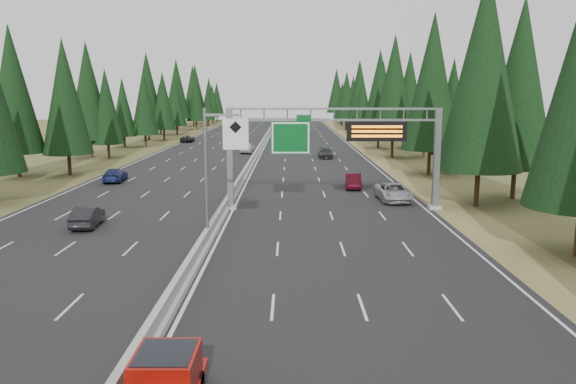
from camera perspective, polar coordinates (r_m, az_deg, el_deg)
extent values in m
cube|color=black|center=(88.36, -3.01, 4.08)|extent=(32.00, 260.00, 0.08)
cube|color=olive|center=(89.15, 8.52, 4.03)|extent=(3.60, 260.00, 0.06)
cube|color=#505125|center=(91.11, -14.28, 3.96)|extent=(3.60, 260.00, 0.06)
cube|color=#969690|center=(88.34, -3.01, 4.21)|extent=(0.70, 260.00, 0.30)
cube|color=#969690|center=(88.30, -3.01, 4.47)|extent=(0.30, 260.00, 0.60)
cube|color=slate|center=(43.30, -5.92, 3.35)|extent=(0.45, 0.45, 7.80)
cube|color=#969690|center=(43.88, -5.83, -1.52)|extent=(0.90, 0.90, 0.30)
cube|color=slate|center=(44.49, 14.86, 3.24)|extent=(0.45, 0.45, 7.80)
cube|color=#969690|center=(45.05, 14.65, -1.50)|extent=(0.90, 0.90, 0.30)
cube|color=slate|center=(42.92, 4.69, 8.42)|extent=(15.85, 0.35, 0.16)
cube|color=slate|center=(42.95, 4.67, 7.30)|extent=(15.85, 0.35, 0.16)
cube|color=#054C19|center=(42.65, 0.26, 5.53)|extent=(3.00, 0.10, 2.50)
cube|color=silver|center=(42.59, 0.26, 5.52)|extent=(2.85, 0.02, 2.35)
cube|color=#054C19|center=(42.58, 1.62, 7.54)|extent=(1.10, 0.10, 0.45)
cube|color=black|center=(43.06, 8.99, 6.12)|extent=(4.50, 0.40, 1.50)
cube|color=orange|center=(42.83, 9.05, 6.57)|extent=(3.80, 0.02, 0.18)
cube|color=orange|center=(42.85, 9.04, 6.10)|extent=(3.80, 0.02, 0.18)
cube|color=orange|center=(42.87, 9.02, 5.63)|extent=(3.80, 0.02, 0.18)
cylinder|color=slate|center=(33.49, -8.32, 1.59)|extent=(0.20, 0.20, 8.00)
cube|color=#969690|center=(34.26, -8.16, -4.88)|extent=(0.50, 0.50, 0.20)
cube|color=slate|center=(33.04, -6.75, 7.79)|extent=(2.00, 0.15, 0.15)
cube|color=silver|center=(32.89, -5.35, 5.88)|extent=(1.50, 0.06, 1.80)
cylinder|color=black|center=(47.32, 18.64, 0.37)|extent=(0.40, 0.40, 2.95)
cone|color=black|center=(46.79, 19.26, 11.58)|extent=(6.64, 6.64, 15.49)
cylinder|color=black|center=(51.93, 21.92, 0.84)|extent=(0.40, 0.40, 2.71)
cone|color=black|center=(51.40, 22.53, 10.20)|extent=(6.10, 6.10, 14.23)
cylinder|color=black|center=(64.69, 14.13, 2.94)|extent=(0.40, 0.40, 2.84)
cone|color=black|center=(64.29, 14.46, 10.81)|extent=(6.39, 6.39, 14.90)
cylinder|color=black|center=(67.53, 16.09, 2.81)|extent=(0.40, 0.40, 2.08)
cone|color=black|center=(67.09, 16.35, 8.32)|extent=(4.68, 4.68, 10.92)
cylinder|color=black|center=(81.44, 10.54, 4.39)|extent=(0.40, 0.40, 2.76)
cone|color=black|center=(81.11, 10.73, 10.46)|extent=(6.20, 6.20, 14.47)
cylinder|color=black|center=(83.79, 13.66, 4.23)|extent=(0.40, 0.40, 2.18)
cone|color=black|center=(83.44, 13.85, 8.89)|extent=(4.91, 4.91, 11.45)
cylinder|color=black|center=(95.95, 9.15, 5.19)|extent=(0.40, 0.40, 2.62)
cone|color=black|center=(95.66, 9.29, 10.08)|extent=(5.89, 5.89, 13.75)
cylinder|color=black|center=(97.54, 12.05, 5.15)|extent=(0.40, 0.40, 2.57)
cone|color=black|center=(97.25, 12.22, 9.87)|extent=(5.78, 5.78, 13.49)
cylinder|color=black|center=(114.47, 7.51, 5.79)|extent=(0.40, 0.40, 1.98)
cone|color=black|center=(114.22, 7.58, 8.89)|extent=(4.46, 4.46, 10.40)
cylinder|color=black|center=(114.59, 9.50, 5.87)|extent=(0.40, 0.40, 2.48)
cone|color=black|center=(114.34, 9.61, 9.75)|extent=(5.58, 5.58, 13.03)
cylinder|color=black|center=(130.87, 7.22, 6.43)|extent=(0.40, 0.40, 2.63)
cone|color=black|center=(130.66, 7.30, 10.03)|extent=(5.92, 5.92, 13.81)
cylinder|color=black|center=(130.57, 8.73, 6.24)|extent=(0.40, 0.40, 1.95)
cone|color=black|center=(130.35, 8.80, 8.91)|extent=(4.38, 4.38, 10.22)
cylinder|color=black|center=(146.52, 5.92, 6.76)|extent=(0.40, 0.40, 2.40)
cone|color=black|center=(146.32, 5.97, 9.69)|extent=(5.39, 5.39, 12.59)
cylinder|color=black|center=(148.64, 7.63, 6.65)|extent=(0.40, 0.40, 1.80)
cone|color=black|center=(148.45, 7.68, 8.83)|extent=(4.06, 4.06, 9.47)
cylinder|color=black|center=(164.98, 5.50, 7.04)|extent=(0.40, 0.40, 2.03)
cone|color=black|center=(164.80, 5.53, 9.24)|extent=(4.57, 4.57, 10.67)
cylinder|color=black|center=(163.60, 7.18, 7.16)|extent=(0.40, 0.40, 3.02)
cone|color=black|center=(163.46, 7.26, 10.46)|extent=(6.80, 6.80, 15.86)
cylinder|color=black|center=(178.95, 5.36, 7.23)|extent=(0.40, 0.40, 1.88)
cone|color=black|center=(178.79, 5.39, 9.10)|extent=(4.22, 4.22, 9.85)
cylinder|color=black|center=(182.63, 6.58, 7.34)|extent=(0.40, 0.40, 2.42)
cone|color=black|center=(182.47, 6.63, 9.72)|extent=(5.45, 5.45, 12.72)
cylinder|color=black|center=(197.92, 4.90, 7.62)|extent=(0.40, 0.40, 2.89)
cone|color=black|center=(197.79, 4.93, 10.24)|extent=(6.51, 6.51, 15.18)
cylinder|color=black|center=(198.90, 5.70, 7.49)|extent=(0.40, 0.40, 2.00)
cone|color=black|center=(198.75, 5.74, 9.29)|extent=(4.50, 4.50, 10.50)
cylinder|color=black|center=(66.97, -21.31, 2.60)|extent=(0.40, 0.40, 2.39)
cone|color=black|center=(66.54, -21.72, 9.00)|extent=(5.39, 5.39, 12.57)
cylinder|color=black|center=(68.19, -25.67, 2.51)|extent=(0.40, 0.40, 2.61)
cone|color=black|center=(67.79, -26.19, 9.37)|extent=(5.88, 5.88, 13.72)
cylinder|color=black|center=(83.97, -17.76, 4.00)|extent=(0.40, 0.40, 2.01)
cone|color=black|center=(83.62, -17.99, 8.28)|extent=(4.52, 4.52, 10.56)
cylinder|color=black|center=(85.18, -19.35, 4.19)|extent=(0.40, 0.40, 2.61)
cone|color=black|center=(84.85, -19.66, 9.68)|extent=(5.87, 5.87, 13.70)
cylinder|color=black|center=(100.72, -14.26, 5.08)|extent=(0.40, 0.40, 2.10)
cone|color=black|center=(100.43, -14.42, 8.81)|extent=(4.73, 4.73, 11.03)
cylinder|color=black|center=(100.81, -16.27, 4.93)|extent=(0.40, 0.40, 1.89)
cone|color=black|center=(100.52, -16.43, 8.29)|extent=(4.25, 4.25, 9.93)
cylinder|color=black|center=(114.33, -12.47, 5.68)|extent=(0.40, 0.40, 2.15)
cone|color=black|center=(114.07, -12.59, 9.05)|extent=(4.83, 4.83, 11.28)
cylinder|color=black|center=(116.01, -13.93, 5.83)|extent=(0.40, 0.40, 2.76)
cone|color=black|center=(115.78, -14.11, 10.09)|extent=(6.21, 6.21, 14.49)
cylinder|color=black|center=(130.46, -11.20, 6.18)|extent=(0.40, 0.40, 2.03)
cone|color=black|center=(130.24, -11.30, 8.97)|extent=(4.57, 4.57, 10.66)
cylinder|color=black|center=(132.51, -12.80, 6.13)|extent=(0.40, 0.40, 1.82)
cone|color=black|center=(132.30, -12.89, 8.60)|extent=(4.10, 4.10, 9.58)
cylinder|color=black|center=(150.35, -9.28, 6.73)|extent=(0.40, 0.40, 2.24)
cone|color=black|center=(150.16, -9.36, 9.40)|extent=(5.04, 5.04, 11.77)
cylinder|color=black|center=(148.40, -11.13, 6.76)|extent=(0.40, 0.40, 2.87)
cone|color=black|center=(148.22, -11.24, 10.23)|extent=(6.47, 6.47, 15.09)
cylinder|color=black|center=(166.44, -8.11, 6.98)|extent=(0.40, 0.40, 1.88)
cone|color=black|center=(166.26, -8.16, 9.00)|extent=(4.23, 4.23, 9.87)
cylinder|color=black|center=(166.90, -9.54, 7.11)|extent=(0.40, 0.40, 2.81)
cone|color=black|center=(166.74, -9.63, 10.12)|extent=(6.32, 6.32, 14.74)
cylinder|color=black|center=(182.56, -7.66, 7.25)|extent=(0.40, 0.40, 1.99)
cone|color=black|center=(182.40, -7.70, 9.20)|extent=(4.48, 4.48, 10.46)
cylinder|color=black|center=(182.18, -9.31, 7.36)|extent=(0.40, 0.40, 2.97)
cone|color=black|center=(182.05, -9.39, 10.27)|extent=(6.68, 6.68, 15.58)
cylinder|color=black|center=(197.99, -7.21, 7.47)|extent=(0.40, 0.40, 2.15)
cone|color=black|center=(197.84, -7.25, 9.42)|extent=(4.84, 4.84, 11.30)
cylinder|color=black|center=(198.32, -7.98, 7.49)|extent=(0.40, 0.40, 2.38)
cone|color=black|center=(198.18, -8.03, 9.65)|extent=(5.37, 5.37, 12.52)
imported|color=#A1A0A5|center=(47.76, 10.64, 0.00)|extent=(2.68, 5.39, 1.47)
cylinder|color=black|center=(17.90, -14.31, -18.34)|extent=(0.27, 0.73, 0.73)
cylinder|color=black|center=(17.59, -9.12, -18.68)|extent=(0.27, 0.73, 0.73)
cube|color=maroon|center=(16.82, -12.30, -17.21)|extent=(1.74, 2.01, 1.01)
cube|color=black|center=(16.69, -12.34, -16.37)|extent=(1.56, 1.74, 0.50)
imported|color=#155B20|center=(81.68, 3.87, 4.17)|extent=(2.04, 4.50, 1.50)
imported|color=#4E0B19|center=(53.73, 6.64, 1.13)|extent=(1.77, 4.28, 1.38)
imported|color=black|center=(79.55, 3.83, 3.96)|extent=(1.91, 4.65, 1.35)
imported|color=silver|center=(127.39, 1.76, 6.19)|extent=(2.93, 5.50, 1.47)
imported|color=black|center=(134.73, -0.61, 6.35)|extent=(1.80, 3.87, 1.28)
imported|color=black|center=(40.02, -19.71, -2.38)|extent=(1.79, 4.23, 1.36)
imported|color=navy|center=(60.07, -17.18, 1.66)|extent=(2.34, 4.84, 1.36)
imported|color=#B9B9B9|center=(86.44, -4.08, 4.52)|extent=(2.41, 4.98, 1.64)
imported|color=black|center=(108.33, -10.17, 5.36)|extent=(2.19, 4.70, 1.30)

